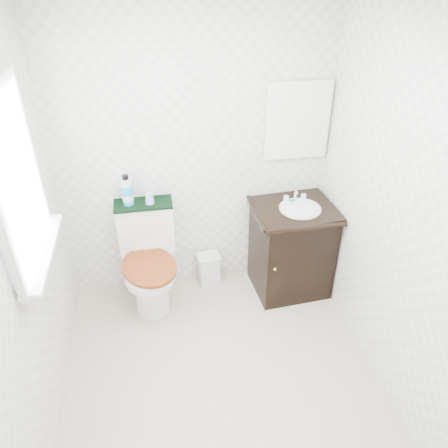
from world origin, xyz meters
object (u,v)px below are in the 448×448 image
object	(u,v)px
trash_bin	(209,268)
mouthwash_bottle	(127,191)
vanity	(291,247)
toilet	(149,263)
cup	(150,198)

from	to	relation	value
trash_bin	mouthwash_bottle	size ratio (longest dim) A/B	1.16
vanity	trash_bin	size ratio (longest dim) A/B	3.18
toilet	mouthwash_bottle	size ratio (longest dim) A/B	3.48
trash_bin	mouthwash_bottle	xyz separation A→B (m)	(-0.63, -0.00, 0.85)
trash_bin	toilet	bearing A→B (deg)	-165.25
trash_bin	cup	bearing A→B (deg)	-177.27
vanity	cup	world-z (taller)	cup
trash_bin	mouthwash_bottle	bearing A→B (deg)	-179.79
toilet	cup	size ratio (longest dim) A/B	9.66
vanity	trash_bin	xyz separation A→B (m)	(-0.69, 0.20, -0.28)
toilet	mouthwash_bottle	xyz separation A→B (m)	(-0.11, 0.13, 0.62)
cup	mouthwash_bottle	bearing A→B (deg)	173.24
toilet	trash_bin	size ratio (longest dim) A/B	2.99
toilet	vanity	xyz separation A→B (m)	(1.21, -0.06, 0.05)
trash_bin	vanity	bearing A→B (deg)	-15.83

